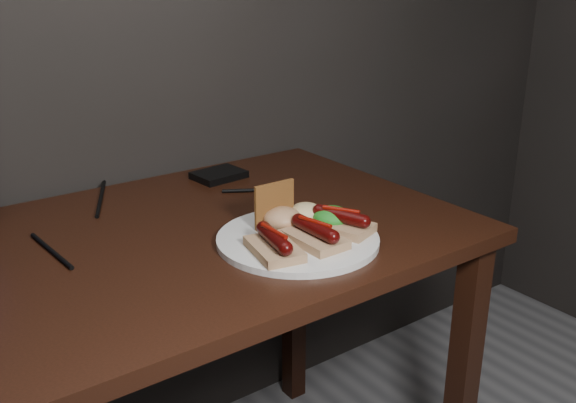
# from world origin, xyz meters

# --- Properties ---
(desk) EXTENTS (1.40, 0.70, 0.75)m
(desk) POSITION_xyz_m (0.00, 1.38, 0.66)
(desk) COLOR black
(desk) RESTS_ON ground
(hard_drive) EXTENTS (0.12, 0.10, 0.02)m
(hard_drive) POSITION_xyz_m (0.39, 1.63, 0.76)
(hard_drive) COLOR black
(hard_drive) RESTS_ON desk
(desk_cables) EXTENTS (0.90, 0.40, 0.01)m
(desk_cables) POSITION_xyz_m (-0.02, 1.54, 0.75)
(desk_cables) COLOR black
(desk_cables) RESTS_ON desk
(plate) EXTENTS (0.35, 0.35, 0.01)m
(plate) POSITION_xyz_m (0.32, 1.22, 0.76)
(plate) COLOR silver
(plate) RESTS_ON desk
(bread_sausage_left) EXTENTS (0.09, 0.13, 0.04)m
(bread_sausage_left) POSITION_xyz_m (0.24, 1.19, 0.78)
(bread_sausage_left) COLOR tan
(bread_sausage_left) RESTS_ON plate
(bread_sausage_center) EXTENTS (0.07, 0.12, 0.04)m
(bread_sausage_center) POSITION_xyz_m (0.32, 1.18, 0.78)
(bread_sausage_center) COLOR tan
(bread_sausage_center) RESTS_ON plate
(bread_sausage_right) EXTENTS (0.10, 0.13, 0.04)m
(bread_sausage_right) POSITION_xyz_m (0.40, 1.20, 0.78)
(bread_sausage_right) COLOR tan
(bread_sausage_right) RESTS_ON plate
(crispbread) EXTENTS (0.08, 0.01, 0.08)m
(crispbread) POSITION_xyz_m (0.31, 1.29, 0.80)
(crispbread) COLOR #9B5C2A
(crispbread) RESTS_ON plate
(salad_greens) EXTENTS (0.07, 0.07, 0.04)m
(salad_greens) POSITION_xyz_m (0.40, 1.22, 0.78)
(salad_greens) COLOR #146013
(salad_greens) RESTS_ON plate
(salsa_mound) EXTENTS (0.07, 0.07, 0.04)m
(salsa_mound) POSITION_xyz_m (0.32, 1.27, 0.78)
(salsa_mound) COLOR #972D0F
(salsa_mound) RESTS_ON plate
(coleslaw_mound) EXTENTS (0.06, 0.06, 0.04)m
(coleslaw_mound) POSITION_xyz_m (0.38, 1.27, 0.78)
(coleslaw_mound) COLOR beige
(coleslaw_mound) RESTS_ON plate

